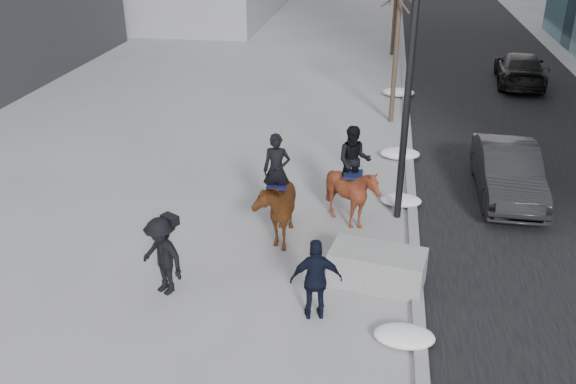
% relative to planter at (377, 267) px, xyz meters
% --- Properties ---
extents(ground, '(120.00, 120.00, 0.00)m').
position_rel_planter_xyz_m(ground, '(-2.13, -0.05, -0.40)').
color(ground, gray).
rests_on(ground, ground).
extents(road, '(8.00, 90.00, 0.01)m').
position_rel_planter_xyz_m(road, '(4.87, 9.95, -0.40)').
color(road, black).
rests_on(road, ground).
extents(curb, '(0.25, 90.00, 0.12)m').
position_rel_planter_xyz_m(curb, '(0.87, 9.95, -0.34)').
color(curb, gray).
rests_on(curb, ground).
extents(planter, '(2.16, 1.35, 0.80)m').
position_rel_planter_xyz_m(planter, '(0.00, 0.00, 0.00)').
color(planter, '#949597').
rests_on(planter, ground).
extents(car_near, '(1.56, 4.42, 1.46)m').
position_rel_planter_xyz_m(car_near, '(3.46, 4.95, 0.33)').
color(car_near, black).
rests_on(car_near, ground).
extents(car_far, '(2.43, 5.07, 1.42)m').
position_rel_planter_xyz_m(car_far, '(5.92, 16.89, 0.31)').
color(car_far, black).
rests_on(car_far, ground).
extents(tree_near, '(1.20, 1.20, 5.58)m').
position_rel_planter_xyz_m(tree_near, '(0.27, 10.91, 2.39)').
color(tree_near, '#392A22').
rests_on(tree_near, ground).
extents(tree_far, '(1.20, 1.20, 4.16)m').
position_rel_planter_xyz_m(tree_far, '(0.27, 21.88, 1.68)').
color(tree_far, '#33291E').
rests_on(tree_far, ground).
extents(mounted_left, '(1.09, 2.11, 2.64)m').
position_rel_planter_xyz_m(mounted_left, '(-2.51, 1.67, 0.58)').
color(mounted_left, '#502210').
rests_on(mounted_left, ground).
extents(mounted_right, '(1.44, 1.60, 2.60)m').
position_rel_planter_xyz_m(mounted_right, '(-0.72, 2.61, 0.64)').
color(mounted_right, '#4E1D0F').
rests_on(mounted_right, ground).
extents(feeder, '(1.09, 0.96, 1.75)m').
position_rel_planter_xyz_m(feeder, '(-1.18, -1.38, 0.48)').
color(feeder, black).
rests_on(feeder, ground).
extents(camera_crew, '(1.31, 1.13, 1.75)m').
position_rel_planter_xyz_m(camera_crew, '(-4.44, -1.02, 0.48)').
color(camera_crew, black).
rests_on(camera_crew, ground).
extents(lamppost, '(0.25, 2.91, 9.09)m').
position_rel_planter_xyz_m(lamppost, '(0.47, 3.46, 4.59)').
color(lamppost, black).
rests_on(lamppost, ground).
extents(snow_piles, '(1.34, 16.91, 0.34)m').
position_rel_planter_xyz_m(snow_piles, '(0.57, 6.95, -0.24)').
color(snow_piles, white).
rests_on(snow_piles, ground).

